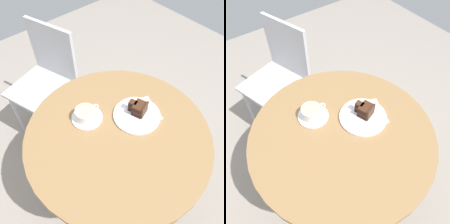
% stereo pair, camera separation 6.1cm
% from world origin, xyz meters
% --- Properties ---
extents(ground_plane, '(4.40, 4.40, 0.01)m').
position_xyz_m(ground_plane, '(0.00, 0.00, -0.01)').
color(ground_plane, gray).
rests_on(ground_plane, ground).
extents(cafe_table, '(0.87, 0.87, 0.71)m').
position_xyz_m(cafe_table, '(0.00, 0.00, 0.60)').
color(cafe_table, olive).
rests_on(cafe_table, ground).
extents(saucer, '(0.15, 0.15, 0.01)m').
position_xyz_m(saucer, '(-0.06, 0.16, 0.71)').
color(saucer, white).
rests_on(saucer, cafe_table).
extents(coffee_cup, '(0.13, 0.10, 0.06)m').
position_xyz_m(coffee_cup, '(-0.06, 0.16, 0.75)').
color(coffee_cup, white).
rests_on(coffee_cup, saucer).
extents(teaspoon, '(0.02, 0.10, 0.00)m').
position_xyz_m(teaspoon, '(-0.02, 0.14, 0.72)').
color(teaspoon, silver).
rests_on(teaspoon, saucer).
extents(cake_plate, '(0.23, 0.23, 0.01)m').
position_xyz_m(cake_plate, '(0.14, 0.01, 0.71)').
color(cake_plate, white).
rests_on(cake_plate, cafe_table).
extents(cake_slice, '(0.08, 0.10, 0.07)m').
position_xyz_m(cake_slice, '(0.15, 0.02, 0.75)').
color(cake_slice, black).
rests_on(cake_slice, cake_plate).
extents(fork, '(0.13, 0.06, 0.00)m').
position_xyz_m(fork, '(0.12, -0.03, 0.72)').
color(fork, silver).
rests_on(fork, cake_plate).
extents(napkin, '(0.20, 0.20, 0.00)m').
position_xyz_m(napkin, '(0.17, 0.01, 0.71)').
color(napkin, silver).
rests_on(napkin, cafe_table).
extents(cafe_chair, '(0.48, 0.48, 0.86)m').
position_xyz_m(cafe_chair, '(0.04, 0.76, 0.52)').
color(cafe_chair, '#BCBCC1').
rests_on(cafe_chair, ground).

